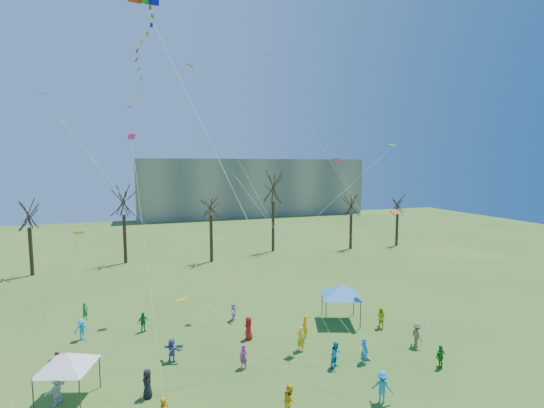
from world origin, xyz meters
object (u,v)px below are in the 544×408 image
object	(u,v)px
big_box_kite	(146,59)
distant_building	(252,187)
canopy_tent_blue	(341,290)
canopy_tent_white	(67,360)

from	to	relation	value
big_box_kite	distant_building	bearing A→B (deg)	69.43
distant_building	big_box_kite	world-z (taller)	big_box_kite
distant_building	canopy_tent_blue	size ratio (longest dim) A/B	14.69
big_box_kite	canopy_tent_white	world-z (taller)	big_box_kite
distant_building	big_box_kite	size ratio (longest dim) A/B	2.35
big_box_kite	canopy_tent_blue	xyz separation A→B (m)	(15.33, 3.23, -16.99)
canopy_tent_white	canopy_tent_blue	bearing A→B (deg)	13.09
canopy_tent_white	canopy_tent_blue	distance (m)	20.69
distant_building	canopy_tent_blue	bearing A→B (deg)	-100.09
canopy_tent_white	big_box_kite	bearing A→B (deg)	16.78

